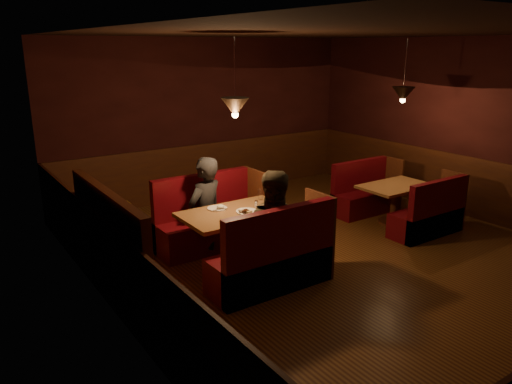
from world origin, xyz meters
TOP-DOWN VIEW (x-y plane):
  - room at (-0.28, 0.05)m, footprint 6.02×7.02m
  - main_table at (-1.27, 0.44)m, footprint 1.38×0.84m
  - main_bench_far at (-1.26, 1.22)m, footprint 1.52×0.54m
  - main_bench_near at (-1.26, -0.35)m, footprint 1.52×0.54m
  - second_table at (1.67, 0.41)m, footprint 1.12×0.72m
  - second_bench_far at (1.70, 1.08)m, footprint 1.24×0.46m
  - second_bench_near at (1.70, -0.26)m, footprint 1.24×0.46m
  - diner_a at (-1.39, 1.08)m, footprint 0.72×0.59m
  - diner_b at (-1.10, -0.20)m, footprint 1.01×0.91m

SIDE VIEW (x-z plane):
  - second_bench_far at x=1.70m, z-range -0.16..0.73m
  - second_bench_near at x=1.70m, z-range -0.16..0.73m
  - main_bench_far at x=-1.26m, z-range -0.19..0.85m
  - main_bench_near at x=-1.26m, z-range -0.19..0.85m
  - second_table at x=1.67m, z-range 0.15..0.79m
  - main_table at x=-1.27m, z-range 0.09..1.06m
  - diner_a at x=-1.39m, z-range 0.00..1.69m
  - diner_b at x=-1.10m, z-range 0.00..1.72m
  - room at x=-0.28m, z-range -0.41..2.51m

